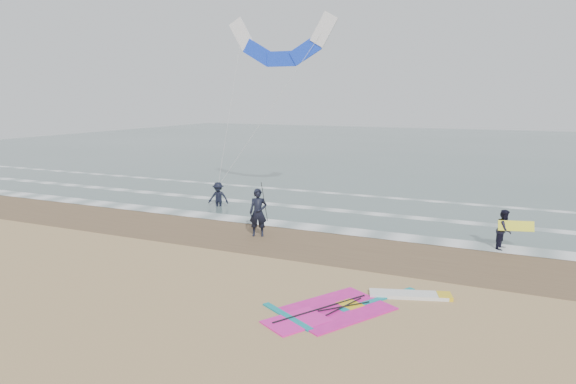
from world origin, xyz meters
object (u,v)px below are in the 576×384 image
at_px(person_wading, 218,191).
at_px(surf_kite, 281,46).
at_px(person_standing, 258,213).
at_px(person_walking, 504,230).
at_px(windsurf_rig, 357,306).

relative_size(person_wading, surf_kite, 0.19).
distance_m(person_standing, person_walking, 9.76).
relative_size(person_standing, person_walking, 1.30).
height_order(windsurf_rig, surf_kite, surf_kite).
distance_m(windsurf_rig, person_standing, 8.18).
bearing_deg(surf_kite, person_wading, -136.16).
xyz_separation_m(person_walking, surf_kite, (-11.63, 4.55, 7.70)).
height_order(person_standing, person_walking, person_standing).
height_order(person_walking, surf_kite, surf_kite).
relative_size(person_standing, surf_kite, 0.23).
bearing_deg(windsurf_rig, person_wading, 137.62).
distance_m(person_walking, surf_kite, 14.67).
bearing_deg(person_wading, windsurf_rig, -58.49).
xyz_separation_m(person_standing, surf_kite, (-2.13, 6.78, 7.46)).
bearing_deg(person_walking, windsurf_rig, 170.38).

